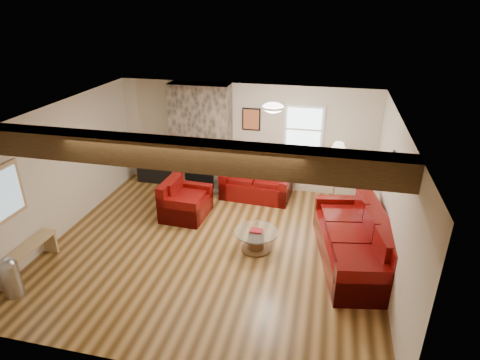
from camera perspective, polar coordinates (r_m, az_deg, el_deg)
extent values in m
plane|color=#533516|center=(7.60, -3.78, -9.43)|extent=(8.00, 8.00, 0.00)
plane|color=white|center=(6.54, -4.39, 9.06)|extent=(8.00, 8.00, 0.00)
plane|color=beige|center=(9.45, 0.73, 6.12)|extent=(8.00, 0.00, 8.00)
plane|color=beige|center=(4.81, -13.79, -14.71)|extent=(8.00, 0.00, 8.00)
plane|color=beige|center=(8.31, -24.31, 1.18)|extent=(0.00, 7.50, 7.50)
plane|color=beige|center=(6.81, 20.94, -3.25)|extent=(0.00, 7.50, 7.50)
cube|color=#301F0E|center=(5.48, -8.14, 3.67)|extent=(6.00, 0.36, 0.38)
cube|color=#342F28|center=(9.47, -5.54, 6.05)|extent=(1.40, 0.50, 2.50)
cube|color=black|center=(9.54, -5.81, 1.02)|extent=(0.70, 0.06, 0.90)
cube|color=#342F28|center=(9.67, -5.80, -1.32)|extent=(1.00, 0.25, 0.08)
cylinder|color=#4E2F19|center=(7.50, 2.27, -9.73)|extent=(0.54, 0.54, 0.04)
cylinder|color=#4E2F19|center=(7.41, 2.29, -8.70)|extent=(0.29, 0.29, 0.36)
cylinder|color=white|center=(7.30, 2.31, -7.35)|extent=(0.81, 0.81, 0.02)
cube|color=maroon|center=(7.29, 2.32, -7.20)|extent=(0.22, 0.16, 0.03)
cube|color=black|center=(10.28, -11.60, 1.11)|extent=(0.94, 0.38, 0.47)
imported|color=black|center=(10.11, -11.82, 3.50)|extent=(0.77, 0.10, 0.44)
cylinder|color=tan|center=(9.14, 12.97, -3.67)|extent=(0.27, 0.27, 0.03)
cylinder|color=tan|center=(8.85, 13.37, 0.10)|extent=(0.03, 0.03, 1.35)
cone|color=beige|center=(8.59, 13.81, 4.32)|extent=(0.39, 0.39, 0.27)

